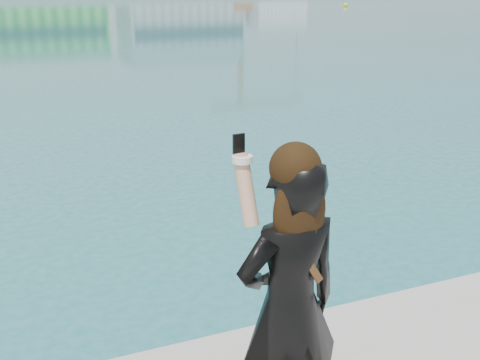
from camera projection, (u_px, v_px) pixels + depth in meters
name	position (u px, v px, depth m)	size (l,w,h in m)	color
buoy_near	(346.00, 6.00, 67.11)	(0.50, 0.50, 0.50)	#FFE80D
woman	(289.00, 300.00, 3.30)	(0.67, 0.47, 1.87)	black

